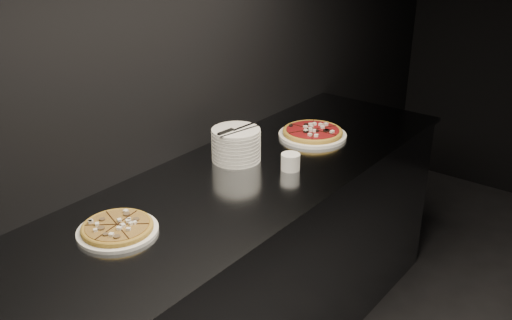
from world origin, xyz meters
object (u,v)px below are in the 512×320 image
Objects in this scene: cutlery at (235,130)px; ramekin at (290,161)px; pizza_mushroom at (117,228)px; counter at (245,269)px; pizza_tomato at (313,133)px; plate_stack at (236,144)px.

cutlery is 2.74× the size of ramekin.
pizza_mushroom is 1.41× the size of cutlery.
counter is 0.74m from pizza_tomato.
cutlery is (-0.11, -0.46, 0.13)m from pizza_tomato.
plate_stack is (-0.14, 0.12, 0.53)m from counter.
plate_stack reaches higher than pizza_tomato.
ramekin is (0.11, 0.18, 0.50)m from counter.
pizza_tomato reaches higher than counter.
pizza_tomato is 1.55× the size of plate_stack.
cutlery is 0.28m from ramekin.
cutlery is at bearing 95.39° from pizza_mushroom.
cutlery reaches higher than plate_stack.
pizza_tomato is 0.49m from cutlery.
counter is 0.54m from ramekin.
plate_stack is 2.61× the size of ramekin.
counter is at bearing -32.75° from cutlery.
pizza_mushroom is 1.18m from pizza_tomato.
ramekin is (0.24, 0.08, -0.11)m from cutlery.
pizza_mushroom is 0.73m from cutlery.
pizza_tomato is 1.48× the size of cutlery.
ramekin is (0.13, -0.38, 0.02)m from pizza_tomato.
counter is 0.78m from pizza_mushroom.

